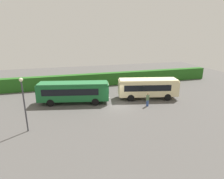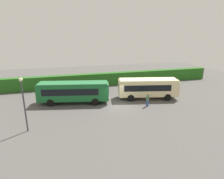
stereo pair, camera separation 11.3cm
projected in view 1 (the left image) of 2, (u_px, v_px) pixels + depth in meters
The scene contains 10 objects.
ground_plane at pixel (117, 106), 25.76m from camera, with size 64.00×64.00×0.00m, color #514F4C.
bus_green at pixel (74, 91), 26.23m from camera, with size 9.88×4.27×2.96m.
bus_cream at pixel (148, 87), 28.13m from camera, with size 8.97×4.20×2.95m.
person_left at pixel (55, 90), 29.12m from camera, with size 0.39×0.53×1.83m.
person_center at pixel (65, 90), 29.22m from camera, with size 0.42×0.49×1.87m.
person_right at pixel (148, 99), 25.31m from camera, with size 0.47×0.43×1.81m.
person_far at pixel (131, 85), 32.13m from camera, with size 0.28×0.47×1.78m.
hedge_row at pixel (100, 79), 35.17m from camera, with size 44.00×1.26×2.27m, color #255E1C.
traffic_cone at pixel (161, 83), 35.78m from camera, with size 0.36×0.36×0.60m, color orange.
lamppost at pixel (24, 99), 18.17m from camera, with size 0.36×0.36×5.48m.
Camera 1 is at (-7.13, -22.96, 9.54)m, focal length 30.64 mm.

